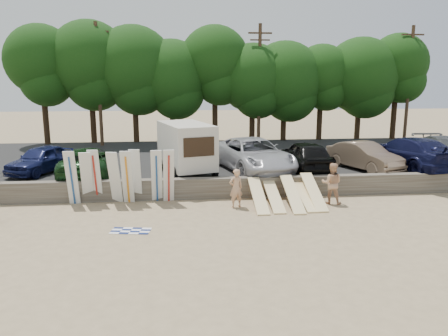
{
  "coord_description": "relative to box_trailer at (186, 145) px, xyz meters",
  "views": [
    {
      "loc": [
        -4.1,
        -17.5,
        5.8
      ],
      "look_at": [
        -2.03,
        3.0,
        1.48
      ],
      "focal_mm": 35.0,
      "sensor_mm": 36.0,
      "label": 1
    }
  ],
  "objects": [
    {
      "name": "ground",
      "position": [
        3.8,
        -5.61,
        -2.2
      ],
      "size": [
        120.0,
        120.0,
        0.0
      ],
      "primitive_type": "plane",
      "color": "tan",
      "rests_on": "ground"
    },
    {
      "name": "seawall",
      "position": [
        3.8,
        -2.61,
        -1.7
      ],
      "size": [
        44.0,
        0.5,
        1.0
      ],
      "primitive_type": "cube",
      "color": "#6B6356",
      "rests_on": "ground"
    },
    {
      "name": "parking_lot",
      "position": [
        3.8,
        4.89,
        -1.85
      ],
      "size": [
        44.0,
        14.5,
        0.7
      ],
      "primitive_type": "cube",
      "color": "#282828",
      "rests_on": "ground"
    },
    {
      "name": "treeline",
      "position": [
        2.81,
        11.91,
        4.11
      ],
      "size": [
        33.05,
        6.35,
        9.35
      ],
      "color": "#382616",
      "rests_on": "parking_lot"
    },
    {
      "name": "utility_poles",
      "position": [
        5.8,
        10.39,
        3.22
      ],
      "size": [
        25.8,
        0.26,
        9.0
      ],
      "color": "#473321",
      "rests_on": "parking_lot"
    },
    {
      "name": "box_trailer",
      "position": [
        0.0,
        0.0,
        0.0
      ],
      "size": [
        3.29,
        4.63,
        2.68
      ],
      "rotation": [
        0.0,
        0.0,
        0.29
      ],
      "color": "beige",
      "rests_on": "parking_lot"
    },
    {
      "name": "car_0",
      "position": [
        -7.82,
        0.92,
        -0.77
      ],
      "size": [
        3.22,
        4.62,
        1.46
      ],
      "primitive_type": "imported",
      "rotation": [
        0.0,
        0.0,
        -0.39
      ],
      "color": "#141A48",
      "rests_on": "parking_lot"
    },
    {
      "name": "car_1",
      "position": [
        -5.16,
        -0.03,
        -0.77
      ],
      "size": [
        2.7,
        5.41,
        1.47
      ],
      "primitive_type": "imported",
      "rotation": [
        0.0,
        0.0,
        3.19
      ],
      "color": "black",
      "rests_on": "parking_lot"
    },
    {
      "name": "car_2",
      "position": [
        3.68,
        0.22,
        -0.61
      ],
      "size": [
        4.42,
        6.95,
        1.79
      ],
      "primitive_type": "imported",
      "rotation": [
        0.0,
        0.0,
        0.24
      ],
      "color": "#B3B3B9",
      "rests_on": "parking_lot"
    },
    {
      "name": "car_3",
      "position": [
        6.55,
        -0.03,
        -0.66
      ],
      "size": [
        2.19,
        5.02,
        1.68
      ],
      "primitive_type": "imported",
      "rotation": [
        0.0,
        0.0,
        3.18
      ],
      "color": "black",
      "rests_on": "parking_lot"
    },
    {
      "name": "car_4",
      "position": [
        9.91,
        -0.05,
        -0.74
      ],
      "size": [
        3.23,
        4.88,
        1.52
      ],
      "primitive_type": "imported",
      "rotation": [
        0.0,
        0.0,
        0.39
      ],
      "color": "#816852",
      "rests_on": "parking_lot"
    },
    {
      "name": "car_5",
      "position": [
        12.45,
        -0.09,
        -0.6
      ],
      "size": [
        3.9,
        6.63,
        1.8
      ],
      "primitive_type": "imported",
      "rotation": [
        0.0,
        0.0,
        3.38
      ],
      "color": "black",
      "rests_on": "parking_lot"
    },
    {
      "name": "car_6",
      "position": [
        15.41,
        0.94,
        -0.71
      ],
      "size": [
        2.58,
        5.6,
        1.58
      ],
      "primitive_type": "imported",
      "rotation": [
        0.0,
        0.0,
        -0.07
      ],
      "color": "#474A4B",
      "rests_on": "parking_lot"
    },
    {
      "name": "surfboard_upright_0",
      "position": [
        -5.26,
        -3.17,
        -0.92
      ],
      "size": [
        0.53,
        0.6,
        2.56
      ],
      "primitive_type": "cube",
      "rotation": [
        0.2,
        0.0,
        -0.05
      ],
      "color": "silver",
      "rests_on": "ground"
    },
    {
      "name": "surfboard_upright_1",
      "position": [
        -4.62,
        -3.06,
        -0.95
      ],
      "size": [
        0.59,
        0.88,
        2.5
      ],
      "primitive_type": "cube",
      "rotation": [
        0.3,
        0.0,
        0.11
      ],
      "color": "silver",
      "rests_on": "ground"
    },
    {
      "name": "surfboard_upright_2",
      "position": [
        -4.25,
        -2.97,
        -0.92
      ],
      "size": [
        0.55,
        0.58,
        2.57
      ],
      "primitive_type": "cube",
      "rotation": [
        0.18,
        0.0,
        -0.09
      ],
      "color": "silver",
      "rests_on": "ground"
    },
    {
      "name": "surfboard_upright_3",
      "position": [
        -3.34,
        -3.19,
        -0.95
      ],
      "size": [
        0.6,
        0.86,
        2.51
      ],
      "primitive_type": "cube",
      "rotation": [
        0.29,
        0.0,
        -0.13
      ],
      "color": "silver",
      "rests_on": "ground"
    },
    {
      "name": "surfboard_upright_4",
      "position": [
        -2.76,
        -3.24,
        -0.93
      ],
      "size": [
        0.53,
        0.67,
        2.54
      ],
      "primitive_type": "cube",
      "rotation": [
        0.23,
        0.0,
        -0.04
      ],
      "color": "silver",
      "rests_on": "ground"
    },
    {
      "name": "surfboard_upright_5",
      "position": [
        -2.41,
        -2.99,
        -0.92
      ],
      "size": [
        0.53,
        0.57,
        2.56
      ],
      "primitive_type": "cube",
      "rotation": [
        0.19,
        0.0,
        -0.05
      ],
      "color": "silver",
      "rests_on": "ground"
    },
    {
      "name": "surfboard_upright_6",
      "position": [
        -1.43,
        -3.12,
        -0.93
      ],
      "size": [
        0.54,
        0.71,
        2.54
      ],
      "primitive_type": "cube",
      "rotation": [
        0.24,
        0.0,
        0.06
      ],
      "color": "silver",
      "rests_on": "ground"
    },
    {
      "name": "surfboard_upright_7",
      "position": [
        -0.88,
        -3.16,
        -0.93
      ],
      "size": [
        0.58,
        0.68,
        2.55
      ],
      "primitive_type": "cube",
      "rotation": [
        0.22,
        0.0,
        0.14
      ],
      "color": "silver",
      "rests_on": "ground"
    },
    {
      "name": "surfboard_low_0",
      "position": [
        3.17,
        -4.21,
        -1.69
      ],
      "size": [
        0.56,
        2.86,
        1.03
      ],
      "primitive_type": "cube",
      "rotation": [
        0.33,
        0.0,
        0.0
      ],
      "color": "#FFE3A0",
      "rests_on": "ground"
    },
    {
      "name": "surfboard_low_1",
      "position": [
        3.91,
        -4.08,
        -1.75
      ],
      "size": [
        0.56,
        2.9,
        0.92
      ],
      "primitive_type": "cube",
      "rotation": [
        0.29,
        0.0,
        0.0
      ],
      "color": "#FFE3A0",
      "rests_on": "ground"
    },
    {
      "name": "surfboard_low_2",
      "position": [
        4.74,
        -4.29,
        -1.64
      ],
      "size": [
        0.56,
        2.83,
        1.13
      ],
      "primitive_type": "cube",
      "rotation": [
        0.36,
        0.0,
        0.0
      ],
      "color": "#FFE3A0",
      "rests_on": "ground"
    },
    {
      "name": "surfboard_low_3",
      "position": [
        5.4,
        -4.04,
        -1.79
      ],
      "size": [
        0.56,
        2.92,
        0.83
      ],
      "primitive_type": "cube",
      "rotation": [
        0.26,
        0.0,
        0.0
      ],
      "color": "#FFE3A0",
      "rests_on": "ground"
    },
    {
      "name": "surfboard_low_4",
      "position": [
        5.8,
        -4.08,
        -1.62
      ],
      "size": [
        0.56,
        2.81,
        1.18
      ],
      "primitive_type": "cube",
      "rotation": [
        0.38,
        0.0,
        0.0
      ],
      "color": "#FFE3A0",
      "rests_on": "ground"
    },
    {
      "name": "beachgoer_a",
      "position": [
        2.15,
        -4.24,
        -1.32
      ],
      "size": [
        0.74,
        0.6,
        1.77
      ],
      "primitive_type": "imported",
      "rotation": [
        0.0,
        0.0,
        3.44
      ],
      "color": "tan",
      "rests_on": "ground"
    },
    {
      "name": "beachgoer_b",
      "position": [
        6.64,
        -4.1,
        -1.24
      ],
      "size": [
        1.12,
        1.0,
        1.92
      ],
      "primitive_type": "imported",
      "rotation": [
        0.0,
        0.0,
        2.81
      ],
      "color": "tan",
      "rests_on": "ground"
    },
    {
      "name": "cooler",
      "position": [
        5.98,
        -3.21,
        -2.04
      ],
      "size": [
        0.41,
        0.34,
        0.32
      ],
      "primitive_type": "cube",
      "rotation": [
        0.0,
        0.0,
        -0.1
      ],
      "color": "green",
      "rests_on": "ground"
    },
    {
      "name": "gear_bag",
      "position": [
        4.16,
        -3.23,
        -2.09
      ],
      "size": [
        0.31,
        0.26,
        0.22
      ],
      "primitive_type": "cube",
      "rotation": [
        0.0,
        0.0,
        -0.04
      ],
      "color": "orange",
      "rests_on": "ground"
    },
    {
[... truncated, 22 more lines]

